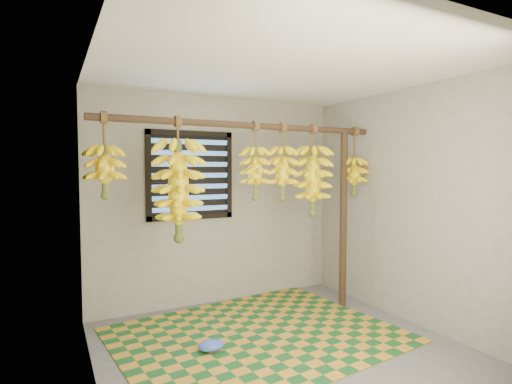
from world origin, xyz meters
TOP-DOWN VIEW (x-y plane):
  - floor at (0.00, 0.00)m, footprint 3.00×3.00m
  - ceiling at (0.00, 0.00)m, footprint 3.00×3.00m
  - wall_back at (0.00, 1.50)m, footprint 3.00×0.01m
  - wall_left at (-1.50, 0.00)m, footprint 0.01×3.00m
  - wall_right at (1.50, 0.00)m, footprint 0.01×3.00m
  - window at (-0.35, 1.48)m, footprint 1.00×0.04m
  - hanging_pole at (0.00, 0.70)m, footprint 3.00×0.06m
  - support_post at (1.20, 0.70)m, footprint 0.08×0.08m
  - woven_mat at (-0.06, 0.41)m, footprint 2.72×2.27m
  - plastic_bag at (-0.57, 0.29)m, footprint 0.24×0.19m
  - banana_bunch_a at (-1.35, 0.70)m, footprint 0.32×0.32m
  - banana_bunch_b at (-0.72, 0.70)m, footprint 0.43×0.43m
  - banana_bunch_c at (0.07, 0.70)m, footprint 0.29×0.29m
  - banana_bunch_d at (0.38, 0.70)m, footprint 0.32×0.32m
  - banana_bunch_e at (0.77, 0.70)m, footprint 0.39×0.39m
  - banana_bunch_f at (1.35, 0.70)m, footprint 0.28×0.28m

SIDE VIEW (x-z plane):
  - floor at x=0.00m, z-range -0.01..0.00m
  - woven_mat at x=-0.06m, z-range 0.00..0.01m
  - plastic_bag at x=-0.57m, z-range 0.01..0.10m
  - support_post at x=1.20m, z-range 0.00..2.00m
  - wall_back at x=0.00m, z-range 0.00..2.40m
  - wall_left at x=-1.50m, z-range 0.00..2.40m
  - wall_right at x=1.50m, z-range 0.00..2.40m
  - banana_bunch_b at x=-0.72m, z-range 0.81..1.94m
  - banana_bunch_e at x=0.77m, z-range 0.96..1.93m
  - banana_bunch_f at x=1.35m, z-range 1.10..1.88m
  - window at x=-0.35m, z-range 1.00..2.00m
  - banana_bunch_d at x=0.38m, z-range 1.13..1.93m
  - banana_bunch_c at x=0.07m, z-range 1.14..1.93m
  - banana_bunch_a at x=-1.35m, z-range 1.19..1.91m
  - hanging_pole at x=0.00m, z-range 1.97..2.03m
  - ceiling at x=0.00m, z-range 2.40..2.41m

